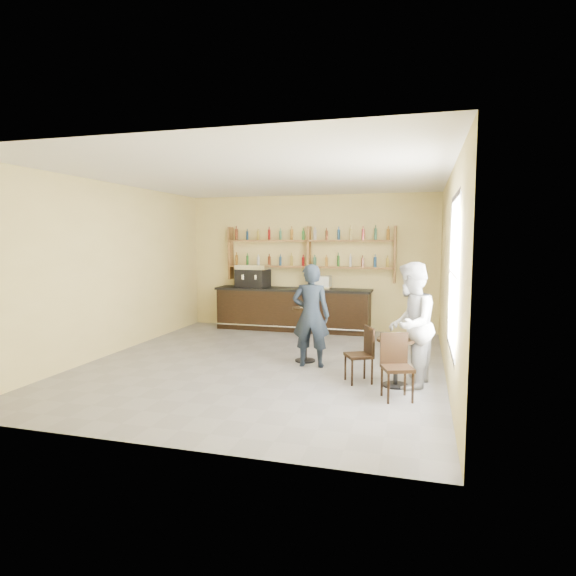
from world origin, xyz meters
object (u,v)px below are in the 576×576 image
(pastry_case, at_px, (320,282))
(patron_second, at_px, (410,325))
(man_main, at_px, (311,315))
(chair_west, at_px, (359,355))
(cafe_table, at_px, (396,362))
(pedestal_table, at_px, (305,334))
(espresso_machine, at_px, (253,276))
(chair_south, at_px, (397,367))
(bar_counter, at_px, (293,309))

(pastry_case, distance_m, patron_second, 4.38)
(man_main, xyz_separation_m, chair_west, (0.90, -0.71, -0.45))
(chair_west, relative_size, patron_second, 0.46)
(man_main, distance_m, cafe_table, 1.72)
(pastry_case, xyz_separation_m, pedestal_table, (0.33, -2.81, -0.67))
(pedestal_table, bearing_deg, patron_second, -29.10)
(cafe_table, bearing_deg, espresso_machine, 133.02)
(man_main, bearing_deg, pedestal_table, -65.11)
(pedestal_table, xyz_separation_m, chair_south, (1.67, -1.66, -0.04))
(bar_counter, bearing_deg, chair_south, -59.33)
(espresso_machine, height_order, chair_south, espresso_machine)
(bar_counter, height_order, man_main, man_main)
(espresso_machine, distance_m, patron_second, 5.40)
(espresso_machine, xyz_separation_m, patron_second, (3.80, -3.82, -0.36))
(man_main, relative_size, chair_west, 2.07)
(cafe_table, bearing_deg, chair_south, -85.24)
(bar_counter, bearing_deg, chair_west, -61.77)
(bar_counter, xyz_separation_m, espresso_machine, (-1.01, 0.00, 0.77))
(bar_counter, bearing_deg, cafe_table, -56.09)
(pedestal_table, distance_m, chair_south, 2.35)
(espresso_machine, distance_m, chair_west, 4.96)
(man_main, relative_size, cafe_table, 2.45)
(pastry_case, xyz_separation_m, man_main, (0.50, -3.10, -0.28))
(pedestal_table, distance_m, chair_west, 1.47)
(man_main, distance_m, patron_second, 1.79)
(espresso_machine, bearing_deg, chair_south, -42.16)
(chair_south, relative_size, patron_second, 0.48)
(pastry_case, bearing_deg, chair_south, -58.27)
(pastry_case, bearing_deg, pedestal_table, -75.70)
(man_main, height_order, cafe_table, man_main)
(pedestal_table, relative_size, man_main, 0.55)
(man_main, bearing_deg, pastry_case, -85.46)
(pedestal_table, bearing_deg, espresso_machine, 125.28)
(pastry_case, height_order, pedestal_table, pastry_case)
(cafe_table, height_order, patron_second, patron_second)
(espresso_machine, distance_m, pedestal_table, 3.53)
(patron_second, bearing_deg, pedestal_table, -108.52)
(man_main, bearing_deg, espresso_machine, -59.81)
(espresso_machine, relative_size, patron_second, 0.41)
(cafe_table, bearing_deg, chair_west, 174.81)
(bar_counter, distance_m, pastry_case, 0.92)
(pedestal_table, relative_size, chair_west, 1.14)
(espresso_machine, distance_m, chair_south, 5.83)
(bar_counter, height_order, cafe_table, bar_counter)
(bar_counter, bearing_deg, espresso_machine, 180.00)
(man_main, bearing_deg, bar_counter, -74.30)
(cafe_table, relative_size, patron_second, 0.39)
(espresso_machine, xyz_separation_m, cafe_table, (3.61, -3.86, -0.92))
(pastry_case, distance_m, pedestal_table, 2.91)
(bar_counter, xyz_separation_m, cafe_table, (2.60, -3.86, -0.15))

